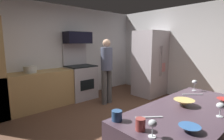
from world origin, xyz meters
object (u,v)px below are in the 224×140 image
object	(u,v)px
refrigerator	(150,63)
person_cook	(107,68)
wine_glass_near	(153,125)
oven_range	(81,80)
mixing_bowl_large	(184,103)
wine_glass_mid	(195,83)
mug_coffee	(140,124)
mixing_bowl_prep	(189,129)
wine_glass_far	(221,106)
stock_pot	(30,69)
microwave	(78,38)
mug_tea	(117,116)

from	to	relation	value
refrigerator	person_cook	distance (m)	1.52
wine_glass_near	oven_range	bearing A→B (deg)	65.79
oven_range	mixing_bowl_large	world-z (taller)	oven_range
wine_glass_near	wine_glass_mid	world-z (taller)	wine_glass_mid
mug_coffee	wine_glass_mid	bearing A→B (deg)	7.74
mixing_bowl_prep	wine_glass_near	size ratio (longest dim) A/B	1.26
wine_glass_mid	wine_glass_far	xyz separation A→B (m)	(-0.74, -0.55, -0.02)
mixing_bowl_large	wine_glass_near	xyz separation A→B (m)	(-0.81, -0.15, 0.06)
oven_range	refrigerator	bearing A→B (deg)	-32.83
oven_range	mug_coffee	size ratio (longest dim) A/B	15.72
mixing_bowl_large	wine_glass_mid	size ratio (longest dim) A/B	1.42
person_cook	wine_glass_mid	xyz separation A→B (m)	(-0.33, -2.35, 0.08)
mixing_bowl_prep	stock_pot	xyz separation A→B (m)	(-0.05, 3.69, 0.06)
wine_glass_far	person_cook	bearing A→B (deg)	69.76
microwave	mixing_bowl_prep	xyz separation A→B (m)	(-1.30, -3.77, -0.80)
mixing_bowl_large	stock_pot	bearing A→B (deg)	99.55
stock_pot	microwave	bearing A→B (deg)	3.40
person_cook	mug_tea	size ratio (longest dim) A/B	17.56
mixing_bowl_large	wine_glass_far	size ratio (longest dim) A/B	1.62
oven_range	wine_glass_far	xyz separation A→B (m)	(-0.81, -3.76, 0.48)
microwave	refrigerator	bearing A→B (deg)	-34.74
person_cook	mixing_bowl_large	world-z (taller)	person_cook
microwave	wine_glass_mid	xyz separation A→B (m)	(-0.08, -3.29, -0.71)
microwave	mixing_bowl_large	bearing A→B (deg)	-102.60
microwave	mug_tea	distance (m)	3.70
stock_pot	person_cook	bearing A→B (deg)	-28.21
person_cook	wine_glass_far	xyz separation A→B (m)	(-1.07, -2.90, 0.06)
refrigerator	wine_glass_near	size ratio (longest dim) A/B	14.20
microwave	mug_coffee	bearing A→B (deg)	-114.26
refrigerator	microwave	bearing A→B (deg)	145.26
wine_glass_mid	wine_glass_far	distance (m)	0.92
refrigerator	mixing_bowl_large	world-z (taller)	refrigerator
oven_range	person_cook	world-z (taller)	person_cook
oven_range	refrigerator	world-z (taller)	refrigerator
mixing_bowl_large	mug_tea	size ratio (longest dim) A/B	2.37
refrigerator	wine_glass_far	size ratio (longest dim) A/B	13.86
refrigerator	wine_glass_far	xyz separation A→B (m)	(-2.56, -2.63, 0.04)
person_cook	wine_glass_far	bearing A→B (deg)	-110.24
wine_glass_near	mixing_bowl_large	bearing A→B (deg)	10.15
person_cook	mug_coffee	size ratio (longest dim) A/B	16.86
oven_range	mug_coffee	world-z (taller)	oven_range
microwave	refrigerator	world-z (taller)	refrigerator
oven_range	mixing_bowl_prep	bearing A→B (deg)	-109.44
person_cook	stock_pot	size ratio (longest dim) A/B	5.93
microwave	mixing_bowl_large	xyz separation A→B (m)	(-0.78, -3.47, -0.79)
refrigerator	person_cook	xyz separation A→B (m)	(-1.49, 0.27, -0.02)
mixing_bowl_prep	stock_pot	world-z (taller)	stock_pot
wine_glass_near	mug_tea	distance (m)	0.38
oven_range	microwave	distance (m)	1.21
refrigerator	mug_coffee	bearing A→B (deg)	-145.52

